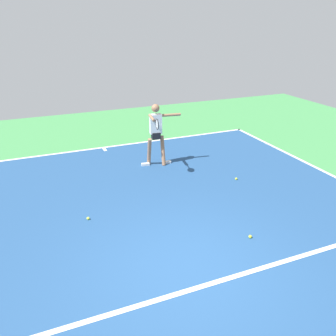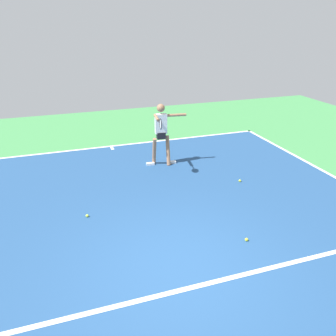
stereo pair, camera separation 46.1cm
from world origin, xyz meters
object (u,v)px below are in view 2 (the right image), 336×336
at_px(tennis_ball_near_player, 87,216).
at_px(tennis_ball_by_baseline, 247,240).
at_px(tennis_ball_centre_court, 240,181).
at_px(tennis_player, 161,130).

xyz_separation_m(tennis_ball_near_player, tennis_ball_by_baseline, (-2.87, 1.93, 0.00)).
distance_m(tennis_ball_centre_court, tennis_ball_by_baseline, 2.73).
distance_m(tennis_player, tennis_ball_near_player, 3.55).
distance_m(tennis_player, tennis_ball_centre_court, 2.65).
bearing_deg(tennis_ball_near_player, tennis_player, -136.93).
relative_size(tennis_ball_centre_court, tennis_ball_near_player, 1.00).
bearing_deg(tennis_ball_centre_court, tennis_ball_near_player, 6.97).
height_order(tennis_player, tennis_ball_by_baseline, tennis_player).
height_order(tennis_player, tennis_ball_near_player, tennis_player).
bearing_deg(tennis_player, tennis_ball_centre_court, 139.43).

